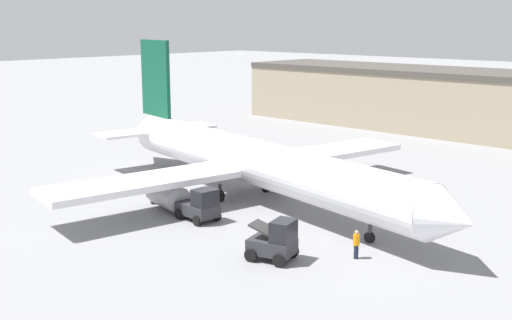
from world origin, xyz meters
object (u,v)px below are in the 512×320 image
object	(u,v)px
ground_crew_worker	(356,244)
baggage_tug	(160,188)
pushback_tug	(200,206)
belt_loader_truck	(275,241)
airplane	(248,160)

from	to	relation	value
ground_crew_worker	baggage_tug	world-z (taller)	baggage_tug
baggage_tug	pushback_tug	xyz separation A→B (m)	(6.54, -1.51, 0.15)
belt_loader_truck	pushback_tug	xyz separation A→B (m)	(-9.24, 2.17, -0.08)
airplane	belt_loader_truck	world-z (taller)	airplane
airplane	ground_crew_worker	distance (m)	15.65
baggage_tug	pushback_tug	world-z (taller)	pushback_tug
baggage_tug	pushback_tug	distance (m)	6.71
baggage_tug	belt_loader_truck	xyz separation A→B (m)	(15.78, -3.68, 0.23)
airplane	ground_crew_worker	world-z (taller)	airplane
ground_crew_worker	baggage_tug	xyz separation A→B (m)	(-19.21, 0.08, 0.01)
airplane	ground_crew_worker	size ratio (longest dim) A/B	23.01
ground_crew_worker	pushback_tug	size ratio (longest dim) A/B	0.56
airplane	pushback_tug	world-z (taller)	airplane
belt_loader_truck	baggage_tug	bearing A→B (deg)	151.28
airplane	baggage_tug	world-z (taller)	airplane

